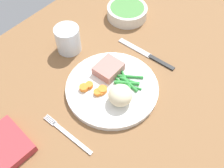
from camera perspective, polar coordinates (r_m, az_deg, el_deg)
dining_table at (r=71.13cm, az=1.27°, el=-2.13°), size 120.00×90.00×2.00cm
dinner_plate at (r=70.00cm, az=0.00°, el=-0.88°), size 26.00×26.00×1.60cm
meat_portion at (r=71.60cm, az=-0.80°, el=3.55°), size 7.55×6.47×2.60cm
mashed_potatoes at (r=64.61cm, az=1.94°, el=-2.60°), size 6.46×6.38×4.99cm
carrot_slices at (r=68.22cm, az=-4.11°, el=-1.17°), size 5.25×6.89×1.25cm
green_beans at (r=69.97cm, az=3.62°, el=0.59°), size 7.27×9.33×0.89cm
fork at (r=64.34cm, az=-10.00°, el=-11.40°), size 1.44×16.60×0.40cm
knife at (r=79.72cm, az=8.03°, el=6.68°), size 1.70×20.50×0.64cm
water_glass at (r=79.73cm, az=-9.99°, el=9.73°), size 7.67×7.67×8.28cm
salad_bowl at (r=91.84cm, az=3.47°, el=16.27°), size 14.14×14.14×4.03cm
napkin at (r=66.36cm, az=-23.45°, el=-12.91°), size 11.27×13.04×2.34cm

